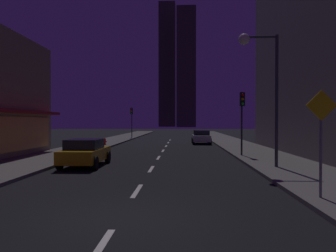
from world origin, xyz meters
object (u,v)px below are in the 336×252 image
object	(u,v)px
car_parked_far	(201,137)
traffic_light_far_left	(132,116)
car_parked_near	(85,152)
fire_hydrant_far_left	(105,142)
street_lamp_right	(260,67)
traffic_light_near_right	(242,109)
pedestrian_crossing_sign	(321,134)

from	to	relation	value
car_parked_far	traffic_light_far_left	size ratio (longest dim) A/B	1.01
car_parked_near	car_parked_far	size ratio (longest dim) A/B	1.00
car_parked_far	traffic_light_far_left	distance (m)	14.15
fire_hydrant_far_left	street_lamp_right	xyz separation A→B (m)	(11.28, -15.04, 4.61)
car_parked_near	car_parked_far	bearing A→B (deg)	68.41
traffic_light_near_right	pedestrian_crossing_sign	bearing A→B (deg)	-89.53
fire_hydrant_far_left	car_parked_far	bearing A→B (deg)	22.72
pedestrian_crossing_sign	car_parked_far	bearing A→B (deg)	94.45
car_parked_near	street_lamp_right	bearing A→B (deg)	-5.25
car_parked_near	pedestrian_crossing_sign	world-z (taller)	pedestrian_crossing_sign
car_parked_far	traffic_light_near_right	size ratio (longest dim) A/B	1.01
fire_hydrant_far_left	street_lamp_right	bearing A→B (deg)	-53.13
street_lamp_right	traffic_light_far_left	bearing A→B (deg)	110.20
fire_hydrant_far_left	street_lamp_right	size ratio (longest dim) A/B	0.10
car_parked_near	traffic_light_far_left	bearing A→B (deg)	93.78
car_parked_near	pedestrian_crossing_sign	xyz separation A→B (m)	(9.20, -7.52, 1.28)
car_parked_near	traffic_light_near_right	size ratio (longest dim) A/B	1.01
car_parked_near	fire_hydrant_far_left	size ratio (longest dim) A/B	6.48
traffic_light_far_left	pedestrian_crossing_sign	size ratio (longest dim) A/B	1.33
car_parked_far	fire_hydrant_far_left	distance (m)	10.30
traffic_light_near_right	pedestrian_crossing_sign	distance (m)	12.23
car_parked_far	pedestrian_crossing_sign	size ratio (longest dim) A/B	1.34
car_parked_far	pedestrian_crossing_sign	distance (m)	25.82
fire_hydrant_far_left	street_lamp_right	world-z (taller)	street_lamp_right
fire_hydrant_far_left	traffic_light_near_right	size ratio (longest dim) A/B	0.16
fire_hydrant_far_left	pedestrian_crossing_sign	world-z (taller)	pedestrian_crossing_sign
fire_hydrant_far_left	traffic_light_near_right	world-z (taller)	traffic_light_near_right
traffic_light_near_right	street_lamp_right	size ratio (longest dim) A/B	0.64
traffic_light_far_left	pedestrian_crossing_sign	distance (m)	37.94
pedestrian_crossing_sign	fire_hydrant_far_left	bearing A→B (deg)	117.89
street_lamp_right	fire_hydrant_far_left	bearing A→B (deg)	126.87
pedestrian_crossing_sign	traffic_light_far_left	bearing A→B (deg)	107.02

